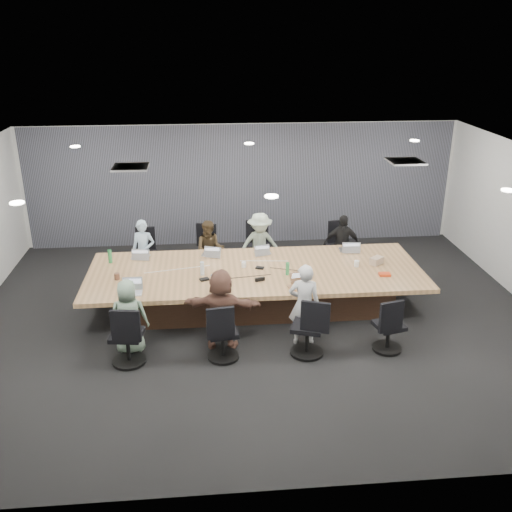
{
  "coord_description": "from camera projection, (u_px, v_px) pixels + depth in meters",
  "views": [
    {
      "loc": [
        -0.85,
        -8.88,
        4.82
      ],
      "look_at": [
        0.0,
        0.4,
        1.05
      ],
      "focal_mm": 40.0,
      "sensor_mm": 36.0,
      "label": 1
    }
  ],
  "objects": [
    {
      "name": "laptop_4",
      "position": [
        132.0,
        293.0,
        9.34
      ],
      "size": [
        0.33,
        0.23,
        0.02
      ],
      "primitive_type": "cube",
      "rotation": [
        0.0,
        0.0,
        0.01
      ],
      "color": "#B2B2B7",
      "rests_on": "conference_table"
    },
    {
      "name": "cup_white_near",
      "position": [
        357.0,
        264.0,
        10.39
      ],
      "size": [
        0.11,
        0.11,
        0.11
      ],
      "primitive_type": "cylinder",
      "rotation": [
        0.0,
        0.0,
        -0.29
      ],
      "color": "white",
      "rests_on": "conference_table"
    },
    {
      "name": "chair_1",
      "position": [
        210.0,
        254.0,
        11.89
      ],
      "size": [
        0.67,
        0.67,
        0.79
      ],
      "primitive_type": null,
      "rotation": [
        0.0,
        0.0,
        2.85
      ],
      "color": "black",
      "rests_on": "ground"
    },
    {
      "name": "chair_2",
      "position": [
        258.0,
        251.0,
        11.96
      ],
      "size": [
        0.6,
        0.6,
        0.87
      ],
      "primitive_type": null,
      "rotation": [
        0.0,
        0.0,
        3.12
      ],
      "color": "black",
      "rests_on": "ground"
    },
    {
      "name": "laptop_0",
      "position": [
        141.0,
        257.0,
        10.82
      ],
      "size": [
        0.35,
        0.26,
        0.02
      ],
      "primitive_type": "cube",
      "rotation": [
        0.0,
        0.0,
        3.02
      ],
      "color": "#B2B2B7",
      "rests_on": "conference_table"
    },
    {
      "name": "laptop_5",
      "position": [
        220.0,
        290.0,
        9.46
      ],
      "size": [
        0.3,
        0.21,
        0.02
      ],
      "primitive_type": "cube",
      "rotation": [
        0.0,
        0.0,
        0.02
      ],
      "color": "#B2B2B7",
      "rests_on": "conference_table"
    },
    {
      "name": "mic_left",
      "position": [
        204.0,
        279.0,
        9.84
      ],
      "size": [
        0.18,
        0.15,
        0.03
      ],
      "primitive_type": "cube",
      "rotation": [
        0.0,
        0.0,
        0.36
      ],
      "color": "black",
      "rests_on": "conference_table"
    },
    {
      "name": "canvas_bag",
      "position": [
        376.0,
        261.0,
        10.49
      ],
      "size": [
        0.29,
        0.27,
        0.13
      ],
      "primitive_type": "cube",
      "rotation": [
        0.0,
        0.0,
        0.69
      ],
      "color": "tan",
      "rests_on": "conference_table"
    },
    {
      "name": "person_0",
      "position": [
        144.0,
        251.0,
        11.36
      ],
      "size": [
        0.52,
        0.39,
        1.29
      ],
      "primitive_type": "imported",
      "rotation": [
        0.0,
        0.0,
        6.1
      ],
      "color": "silver",
      "rests_on": "ground"
    },
    {
      "name": "chair_7",
      "position": [
        389.0,
        330.0,
        9.0
      ],
      "size": [
        0.6,
        0.6,
        0.73
      ],
      "primitive_type": null,
      "rotation": [
        0.0,
        0.0,
        0.25
      ],
      "color": "black",
      "rests_on": "ground"
    },
    {
      "name": "wall_front",
      "position": [
        295.0,
        384.0,
        5.86
      ],
      "size": [
        10.0,
        0.0,
        2.8
      ],
      "primitive_type": "cube",
      "rotation": [
        -1.57,
        0.0,
        0.0
      ],
      "color": "silver",
      "rests_on": "ground"
    },
    {
      "name": "snack_packet",
      "position": [
        385.0,
        274.0,
        10.02
      ],
      "size": [
        0.2,
        0.14,
        0.04
      ],
      "primitive_type": "cube",
      "rotation": [
        0.0,
        0.0,
        -0.06
      ],
      "color": "red",
      "rests_on": "conference_table"
    },
    {
      "name": "chair_3",
      "position": [
        337.0,
        250.0,
        12.12
      ],
      "size": [
        0.6,
        0.6,
        0.77
      ],
      "primitive_type": null,
      "rotation": [
        0.0,
        0.0,
        3.3
      ],
      "color": "black",
      "rests_on": "ground"
    },
    {
      "name": "laptop_3",
      "position": [
        348.0,
        250.0,
        11.16
      ],
      "size": [
        0.37,
        0.27,
        0.02
      ],
      "primitive_type": "cube",
      "rotation": [
        0.0,
        0.0,
        3.07
      ],
      "color": "#B2B2B7",
      "rests_on": "conference_table"
    },
    {
      "name": "conference_table",
      "position": [
        255.0,
        287.0,
        10.39
      ],
      "size": [
        6.0,
        2.2,
        0.74
      ],
      "color": "#472C1E",
      "rests_on": "ground"
    },
    {
      "name": "mug_brown",
      "position": [
        117.0,
        276.0,
        9.85
      ],
      "size": [
        0.12,
        0.12,
        0.11
      ],
      "primitive_type": "cylinder",
      "rotation": [
        0.0,
        0.0,
        0.4
      ],
      "color": "brown",
      "rests_on": "conference_table"
    },
    {
      "name": "person_2",
      "position": [
        260.0,
        246.0,
        11.54
      ],
      "size": [
        0.95,
        0.63,
        1.37
      ],
      "primitive_type": "imported",
      "rotation": [
        0.0,
        0.0,
        6.42
      ],
      "color": "#96A891",
      "rests_on": "ground"
    },
    {
      "name": "chair_5",
      "position": [
        223.0,
        336.0,
        8.77
      ],
      "size": [
        0.59,
        0.59,
        0.77
      ],
      "primitive_type": null,
      "rotation": [
        0.0,
        0.0,
        0.14
      ],
      "color": "black",
      "rests_on": "ground"
    },
    {
      "name": "wall_back",
      "position": [
        242.0,
        184.0,
        13.24
      ],
      "size": [
        10.0,
        0.0,
        2.8
      ],
      "primitive_type": "cube",
      "rotation": [
        1.57,
        0.0,
        0.0
      ],
      "color": "silver",
      "rests_on": "ground"
    },
    {
      "name": "cup_white_far",
      "position": [
        244.0,
        265.0,
        10.35
      ],
      "size": [
        0.11,
        0.11,
        0.1
      ],
      "primitive_type": "cylinder",
      "rotation": [
        0.0,
        0.0,
        0.38
      ],
      "color": "white",
      "rests_on": "conference_table"
    },
    {
      "name": "chair_6",
      "position": [
        307.0,
        331.0,
        8.87
      ],
      "size": [
        0.7,
        0.7,
        0.82
      ],
      "primitive_type": null,
      "rotation": [
        0.0,
        0.0,
        -0.34
      ],
      "color": "black",
      "rests_on": "ground"
    },
    {
      "name": "laptop_6",
      "position": [
        299.0,
        287.0,
        9.57
      ],
      "size": [
        0.39,
        0.31,
        0.02
      ],
      "primitive_type": "cube",
      "rotation": [
        0.0,
        0.0,
        0.25
      ],
      "color": "#8C6647",
      "rests_on": "conference_table"
    },
    {
      "name": "curtain",
      "position": [
        242.0,
        185.0,
        13.17
      ],
      "size": [
        9.8,
        0.04,
        2.8
      ],
      "primitive_type": "cube",
      "color": "#595A67",
      "rests_on": "ground"
    },
    {
      "name": "person_4",
      "position": [
        129.0,
        317.0,
        8.88
      ],
      "size": [
        0.6,
        0.4,
        1.22
      ],
      "primitive_type": "imported",
      "rotation": [
        0.0,
        0.0,
        3.13
      ],
      "color": "gray",
      "rests_on": "ground"
    },
    {
      "name": "laptop_2",
      "position": [
        263.0,
        253.0,
        11.01
      ],
      "size": [
        0.33,
        0.25,
        0.02
      ],
      "primitive_type": "cube",
      "rotation": [
        0.0,
        0.0,
        3.31
      ],
      "color": "#B2B2B7",
      "rests_on": "conference_table"
    },
    {
      "name": "ceiling",
      "position": [
        258.0,
        163.0,
        9.03
      ],
      "size": [
        10.0,
        8.0,
        0.0
      ],
      "primitive_type": "cube",
      "color": "white",
      "rests_on": "wall_back"
    },
    {
      "name": "laptop_1",
      "position": [
        210.0,
        254.0,
        10.93
      ],
      "size": [
        0.36,
        0.29,
        0.02
      ],
      "primitive_type": "cube",
      "rotation": [
        0.0,
        0.0,
        2.9
      ],
      "color": "#B2B2B7",
      "rests_on": "conference_table"
    },
    {
      "name": "bottle_clear",
      "position": [
        202.0,
        268.0,
        10.01
      ],
      "size": [
        0.08,
        0.08,
        0.24
      ],
      "primitive_type": "cylinder",
      "rotation": [
        0.0,
        0.0,
        -0.11
      ],
      "color": "silver",
      "rests_on": "conference_table"
    },
    {
      "name": "mic_right",
      "position": [
        260.0,
        268.0,
        10.31
      ],
      "size": [
        0.17,
        0.14,
        0.03
      ],
      "primitive_type": "cube",
      "rotation": [
        0.0,
        0.0,
        -0.39
      ],
      "color": "black",
      "rests_on": "conference_table"
    },
    {
      "name": "chair_0",
      "position": [
        146.0,
        258.0,
        11.79
      ],
      "size": [
        0.5,
        0.5,
        0.73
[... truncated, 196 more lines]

